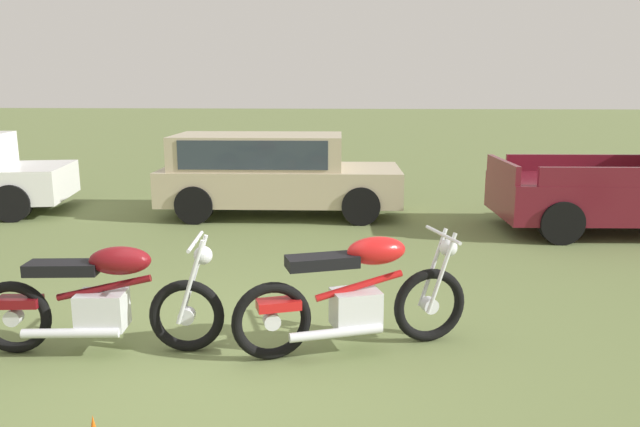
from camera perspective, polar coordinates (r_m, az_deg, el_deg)
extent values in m
plane|color=olive|center=(5.38, -9.77, -13.10)|extent=(120.00, 120.00, 0.00)
torus|color=black|center=(5.41, -12.38, -9.36)|extent=(0.65, 0.15, 0.64)
torus|color=black|center=(5.87, -26.81, -8.69)|extent=(0.65, 0.15, 0.64)
cylinder|color=silver|center=(5.41, -12.38, -9.36)|extent=(0.15, 0.11, 0.14)
cylinder|color=silver|center=(5.87, -26.81, -8.69)|extent=(0.15, 0.11, 0.14)
cylinder|color=silver|center=(5.37, -11.73, -5.75)|extent=(0.27, 0.06, 0.73)
cylinder|color=silver|center=(5.20, -12.08, -6.35)|extent=(0.27, 0.06, 0.73)
cube|color=silver|center=(5.57, -19.74, -8.53)|extent=(0.43, 0.34, 0.32)
cylinder|color=maroon|center=(5.50, -19.59, -6.58)|extent=(0.81, 0.13, 0.23)
ellipsoid|color=maroon|center=(5.38, -18.24, -4.22)|extent=(0.54, 0.31, 0.24)
cube|color=black|center=(5.56, -22.96, -4.72)|extent=(0.62, 0.29, 0.10)
cube|color=maroon|center=(5.80, -26.40, -7.42)|extent=(0.37, 0.21, 0.08)
cylinder|color=silver|center=(5.19, -11.62, -2.59)|extent=(0.09, 0.64, 0.03)
sphere|color=silver|center=(5.21, -10.91, -3.87)|extent=(0.17, 0.17, 0.16)
cylinder|color=silver|center=(5.55, -22.35, -10.34)|extent=(0.80, 0.15, 0.08)
torus|color=black|center=(5.57, 10.24, -8.47)|extent=(0.67, 0.30, 0.68)
torus|color=black|center=(5.15, -4.55, -10.02)|extent=(0.67, 0.30, 0.68)
cylinder|color=silver|center=(5.57, 10.24, -8.47)|extent=(0.16, 0.14, 0.14)
cylinder|color=silver|center=(5.15, -4.55, -10.02)|extent=(0.16, 0.14, 0.14)
cylinder|color=silver|center=(5.57, 10.53, -4.99)|extent=(0.26, 0.12, 0.72)
cylinder|color=silver|center=(5.41, 11.35, -5.51)|extent=(0.26, 0.12, 0.72)
cube|color=silver|center=(5.30, 3.37, -8.84)|extent=(0.48, 0.41, 0.32)
cylinder|color=red|center=(5.25, 3.71, -6.77)|extent=(0.76, 0.31, 0.22)
ellipsoid|color=red|center=(5.21, 5.31, -3.49)|extent=(0.58, 0.41, 0.24)
cube|color=black|center=(5.08, 0.20, -4.53)|extent=(0.65, 0.42, 0.10)
cube|color=red|center=(5.11, -3.90, -8.50)|extent=(0.40, 0.29, 0.08)
cylinder|color=silver|center=(5.42, 11.44, -1.96)|extent=(0.24, 0.62, 0.03)
sphere|color=silver|center=(5.48, 11.95, -3.14)|extent=(0.20, 0.20, 0.16)
cylinder|color=silver|center=(5.15, 1.55, -11.14)|extent=(0.78, 0.34, 0.08)
cylinder|color=black|center=(13.08, -24.61, 2.24)|extent=(0.67, 0.34, 0.64)
cylinder|color=black|center=(11.55, -26.93, 0.89)|extent=(0.67, 0.34, 0.64)
cube|color=#BCAD8C|center=(10.87, -3.62, 2.78)|extent=(4.23, 1.88, 0.60)
cube|color=#BCAD8C|center=(10.84, -5.77, 5.81)|extent=(2.98, 1.66, 0.60)
cube|color=#2D3842|center=(10.84, -5.77, 5.92)|extent=(2.54, 1.68, 0.48)
cylinder|color=black|center=(11.66, 3.59, 2.25)|extent=(0.65, 0.24, 0.64)
cylinder|color=black|center=(10.07, 3.85, 0.73)|extent=(0.65, 0.24, 0.64)
cylinder|color=black|center=(11.90, -9.90, 2.29)|extent=(0.65, 0.24, 0.64)
cylinder|color=black|center=(10.35, -11.70, 0.81)|extent=(0.65, 0.24, 0.64)
cube|color=maroon|center=(11.25, 23.69, 4.38)|extent=(2.69, 0.20, 0.28)
cube|color=maroon|center=(9.75, 27.33, 3.06)|extent=(2.69, 0.20, 0.28)
cube|color=maroon|center=(9.94, 16.77, 4.02)|extent=(0.15, 1.66, 0.28)
cylinder|color=black|center=(11.01, 18.76, 1.07)|extent=(0.65, 0.25, 0.64)
cylinder|color=black|center=(9.49, 21.67, -0.78)|extent=(0.65, 0.25, 0.64)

